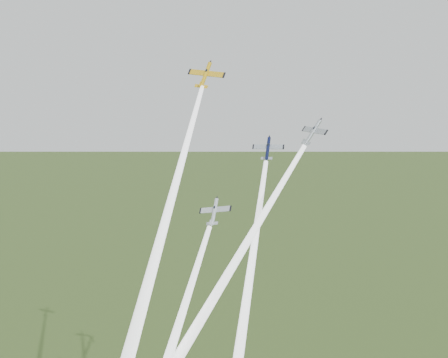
# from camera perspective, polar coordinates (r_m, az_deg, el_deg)

# --- Properties ---
(plane_yellow) EXTENTS (9.46, 8.58, 8.61)m
(plane_yellow) POSITION_cam_1_polar(r_m,az_deg,el_deg) (126.74, -1.89, 10.51)
(plane_yellow) COLOR #EAB114
(smoke_trail_yellow) EXTENTS (14.01, 41.12, 54.87)m
(smoke_trail_yellow) POSITION_cam_1_polar(r_m,az_deg,el_deg) (109.91, -6.09, -4.68)
(smoke_trail_yellow) COLOR white
(plane_navy) EXTENTS (8.21, 6.98, 6.19)m
(plane_navy) POSITION_cam_1_polar(r_m,az_deg,el_deg) (119.10, 4.48, 3.12)
(plane_navy) COLOR #0C1237
(smoke_trail_navy) EXTENTS (18.33, 42.60, 58.32)m
(smoke_trail_navy) POSITION_cam_1_polar(r_m,az_deg,el_deg) (105.14, 1.84, -15.21)
(smoke_trail_navy) COLOR white
(plane_silver_right) EXTENTS (8.83, 7.52, 6.67)m
(plane_silver_right) POSITION_cam_1_polar(r_m,az_deg,el_deg) (110.65, 9.01, 4.73)
(plane_silver_right) COLOR #A4ABB2
(smoke_trail_silver_right) EXTENTS (20.13, 40.56, 56.57)m
(smoke_trail_silver_right) POSITION_cam_1_polar(r_m,az_deg,el_deg) (105.02, -1.23, -12.28)
(smoke_trail_silver_right) COLOR white
(plane_silver_low) EXTENTS (8.44, 5.91, 7.36)m
(plane_silver_low) POSITION_cam_1_polar(r_m,az_deg,el_deg) (108.51, -0.98, -3.33)
(plane_silver_low) COLOR silver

